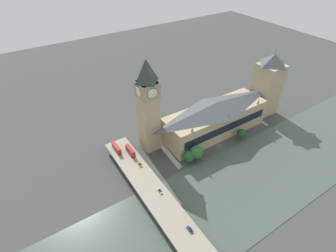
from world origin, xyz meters
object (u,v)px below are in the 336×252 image
parliament_hall (215,118)px  road_bridge (174,221)px  double_decker_bus_lead (130,150)px  car_southbound_mid (140,164)px  victoria_tower (267,85)px  car_northbound_mid (160,191)px  clock_tower (148,105)px  car_northbound_lead (190,229)px  double_decker_bus_mid (116,148)px

parliament_hall → road_bridge: parliament_hall is taller
double_decker_bus_lead → car_southbound_mid: bearing=-179.4°
victoria_tower → car_northbound_mid: size_ratio=12.92×
clock_tower → double_decker_bus_lead: size_ratio=6.21×
victoria_tower → double_decker_bus_lead: bearing=86.8°
parliament_hall → car_northbound_lead: (-63.88, 72.45, -7.18)m
parliament_hall → clock_tower: size_ratio=1.22×
parliament_hall → car_northbound_mid: 80.20m
double_decker_bus_mid → car_northbound_mid: size_ratio=2.64×
parliament_hall → double_decker_bus_lead: bearing=84.3°
victoria_tower → parliament_hall: bearing=90.1°
car_northbound_lead → parliament_hall: bearing=-48.6°
car_northbound_lead → car_southbound_mid: 57.13m
double_decker_bus_lead → car_northbound_lead: (-71.12, 0.08, -2.08)m
parliament_hall → double_decker_bus_mid: parliament_hall is taller
car_northbound_mid → car_southbound_mid: 26.49m
double_decker_bus_lead → car_northbound_lead: 71.15m
clock_tower → car_southbound_mid: clock_tower is taller
car_northbound_lead → car_northbound_mid: (30.65, 0.18, 0.02)m
road_bridge → car_northbound_mid: bearing=-9.0°
car_northbound_mid → clock_tower: bearing=-22.8°
road_bridge → car_southbound_mid: bearing=-4.5°
parliament_hall → double_decker_bus_mid: 81.06m
parliament_hall → car_northbound_lead: size_ratio=19.46×
victoria_tower → car_northbound_mid: victoria_tower is taller
double_decker_bus_mid → parliament_hall: bearing=-101.0°
clock_tower → car_northbound_mid: clock_tower is taller
double_decker_bus_lead → road_bridge: bearing=176.6°
clock_tower → car_northbound_lead: size_ratio=16.02×
double_decker_bus_lead → double_decker_bus_mid: 10.79m
parliament_hall → double_decker_bus_mid: (15.43, 79.40, -5.20)m
double_decker_bus_lead → car_southbound_mid: size_ratio=2.51×
car_southbound_mid → double_decker_bus_lead: bearing=0.6°
car_northbound_mid → car_southbound_mid: car_northbound_mid is taller
clock_tower → car_northbound_lead: (-76.02, 18.90, -31.32)m
victoria_tower → car_northbound_lead: victoria_tower is taller
car_northbound_lead → road_bridge: bearing=20.6°
clock_tower → double_decker_bus_lead: clock_tower is taller
clock_tower → car_southbound_mid: 41.06m
road_bridge → car_northbound_mid: car_northbound_mid is taller
clock_tower → victoria_tower: size_ratio=1.23×
clock_tower → car_southbound_mid: bearing=135.3°
road_bridge → clock_tower: bearing=-18.6°
clock_tower → car_northbound_mid: size_ratio=15.85×
clock_tower → double_decker_bus_lead: (-4.90, 18.82, -29.24)m
parliament_hall → clock_tower: (12.14, 53.55, 24.14)m
car_northbound_lead → car_northbound_mid: 30.65m
car_southbound_mid → victoria_tower: bearing=-87.0°
road_bridge → car_northbound_mid: size_ratio=35.63×
victoria_tower → double_decker_bus_mid: (15.37, 136.58, -18.16)m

